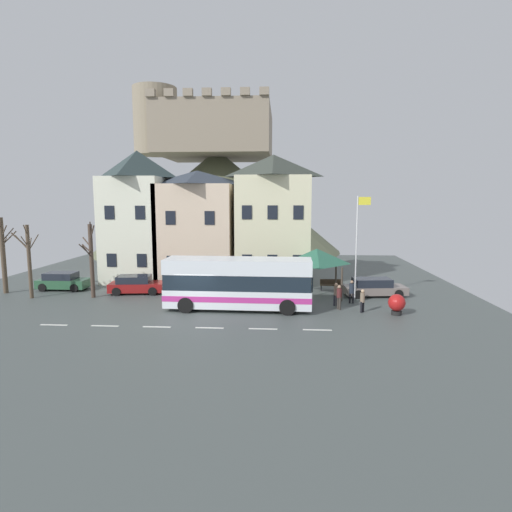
{
  "coord_description": "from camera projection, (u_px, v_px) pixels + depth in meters",
  "views": [
    {
      "loc": [
        5.53,
        -24.69,
        7.12
      ],
      "look_at": [
        3.67,
        5.08,
        3.13
      ],
      "focal_mm": 29.59,
      "sensor_mm": 36.0,
      "label": 1
    }
  ],
  "objects": [
    {
      "name": "bare_tree_01",
      "position": [
        91.0,
        259.0,
        30.57
      ],
      "size": [
        1.63,
        2.18,
        5.58
      ],
      "color": "#47382D",
      "rests_on": "ground_plane"
    },
    {
      "name": "ground_plane",
      "position": [
        191.0,
        318.0,
        25.71
      ],
      "size": [
        40.0,
        60.0,
        0.07
      ],
      "color": "#474F4E"
    },
    {
      "name": "townhouse_01",
      "position": [
        198.0,
        226.0,
        37.26
      ],
      "size": [
        6.38,
        6.49,
        9.64
      ],
      "color": "beige",
      "rests_on": "ground_plane"
    },
    {
      "name": "bare_tree_02",
      "position": [
        3.0,
        254.0,
        32.01
      ],
      "size": [
        1.71,
        1.16,
        5.8
      ],
      "color": "brown",
      "rests_on": "ground_plane"
    },
    {
      "name": "pedestrian_00",
      "position": [
        352.0,
        290.0,
        29.09
      ],
      "size": [
        0.34,
        0.34,
        1.6
      ],
      "color": "black",
      "rests_on": "ground_plane"
    },
    {
      "name": "parked_car_00",
      "position": [
        136.0,
        285.0,
        32.25
      ],
      "size": [
        4.22,
        2.28,
        1.36
      ],
      "rotation": [
        0.0,
        0.0,
        0.11
      ],
      "color": "maroon",
      "rests_on": "ground_plane"
    },
    {
      "name": "pedestrian_02",
      "position": [
        339.0,
        296.0,
        27.41
      ],
      "size": [
        0.33,
        0.33,
        1.62
      ],
      "color": "#38332D",
      "rests_on": "ground_plane"
    },
    {
      "name": "flagpole",
      "position": [
        358.0,
        240.0,
        29.89
      ],
      "size": [
        0.95,
        0.1,
        7.38
      ],
      "color": "silver",
      "rests_on": "ground_plane"
    },
    {
      "name": "pedestrian_01",
      "position": [
        362.0,
        300.0,
        26.73
      ],
      "size": [
        0.29,
        0.29,
        1.49
      ],
      "color": "black",
      "rests_on": "ground_plane"
    },
    {
      "name": "transit_bus",
      "position": [
        238.0,
        284.0,
        27.37
      ],
      "size": [
        9.55,
        2.78,
        3.35
      ],
      "rotation": [
        0.0,
        0.0,
        -0.02
      ],
      "color": "white",
      "rests_on": "ground_plane"
    },
    {
      "name": "harbour_buoy",
      "position": [
        397.0,
        303.0,
        26.17
      ],
      "size": [
        1.05,
        1.05,
        1.3
      ],
      "color": "black",
      "rests_on": "ground_plane"
    },
    {
      "name": "pedestrian_03",
      "position": [
        336.0,
        293.0,
        28.4
      ],
      "size": [
        0.32,
        0.28,
        1.57
      ],
      "color": "#2D2D38",
      "rests_on": "ground_plane"
    },
    {
      "name": "public_bench",
      "position": [
        332.0,
        284.0,
        33.28
      ],
      "size": [
        1.78,
        0.48,
        0.87
      ],
      "color": "#473828",
      "rests_on": "ground_plane"
    },
    {
      "name": "townhouse_02",
      "position": [
        273.0,
        219.0,
        36.73
      ],
      "size": [
        6.14,
        6.41,
        10.94
      ],
      "color": "beige",
      "rests_on": "ground_plane"
    },
    {
      "name": "parked_car_02",
      "position": [
        374.0,
        287.0,
        31.36
      ],
      "size": [
        4.68,
        2.3,
        1.32
      ],
      "rotation": [
        0.0,
        0.0,
        0.11
      ],
      "color": "slate",
      "rests_on": "ground_plane"
    },
    {
      "name": "hilltop_castle",
      "position": [
        217.0,
        194.0,
        58.63
      ],
      "size": [
        33.97,
        33.97,
        21.3
      ],
      "color": "#5B6147",
      "rests_on": "ground_plane"
    },
    {
      "name": "bus_shelter",
      "position": [
        317.0,
        257.0,
        31.18
      ],
      "size": [
        3.6,
        3.6,
        3.54
      ],
      "color": "#473D33",
      "rests_on": "ground_plane"
    },
    {
      "name": "parked_car_01",
      "position": [
        63.0,
        281.0,
        33.54
      ],
      "size": [
        3.88,
        1.86,
        1.39
      ],
      "rotation": [
        0.0,
        0.0,
        -0.01
      ],
      "color": "#2A5839",
      "rests_on": "ground_plane"
    },
    {
      "name": "townhouse_00",
      "position": [
        139.0,
        216.0,
        37.64
      ],
      "size": [
        5.09,
        6.82,
        11.4
      ],
      "color": "silver",
      "rests_on": "ground_plane"
    },
    {
      "name": "bare_tree_00",
      "position": [
        29.0,
        260.0,
        30.38
      ],
      "size": [
        1.5,
        1.36,
        5.38
      ],
      "color": "brown",
      "rests_on": "ground_plane"
    }
  ]
}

